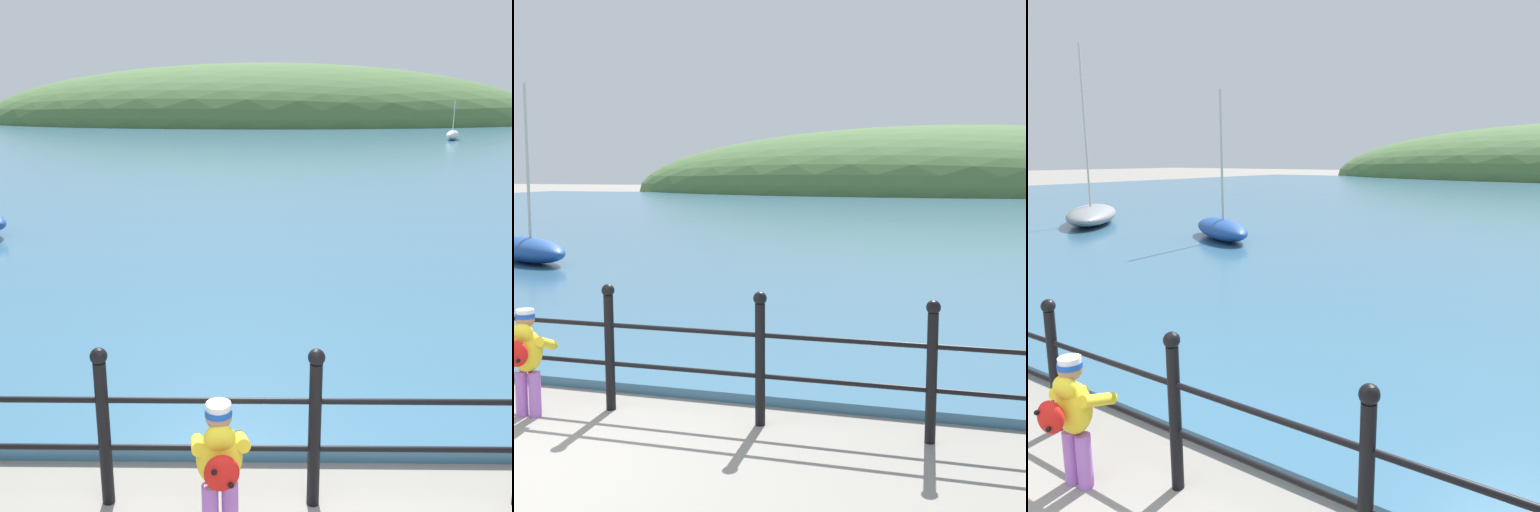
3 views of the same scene
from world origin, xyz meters
TOP-DOWN VIEW (x-y plane):
  - water at (0.00, 32.00)m, footprint 80.00×60.00m
  - far_hillside at (0.00, 71.83)m, footprint 66.90×36.79m
  - iron_railing at (0.21, 1.50)m, footprint 9.01×0.12m
  - child_in_coat at (-0.43, 1.11)m, footprint 0.42×0.55m
  - boat_twin_mast at (12.68, 39.21)m, footprint 1.75×2.57m

SIDE VIEW (x-z plane):
  - far_hillside at x=0.00m, z-range -6.84..6.84m
  - water at x=0.00m, z-range 0.00..0.10m
  - boat_twin_mast at x=12.68m, z-range -0.89..1.75m
  - child_in_coat at x=-0.43m, z-range 0.10..1.11m
  - iron_railing at x=0.21m, z-range 0.04..1.25m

